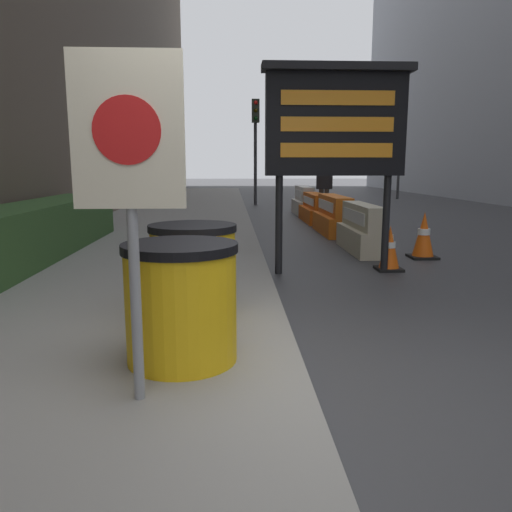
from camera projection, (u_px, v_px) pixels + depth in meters
The scene contains 15 objects.
ground_plane at pixel (309, 400), 3.15m from camera, with size 120.00×120.00×0.00m, color #38383A.
hedge_strip at pixel (25, 234), 6.88m from camera, with size 0.90×6.54×0.77m.
barrel_drum_foreground at pixel (181, 302), 3.33m from camera, with size 0.77×0.77×0.80m.
barrel_drum_middle at pixel (193, 270), 4.37m from camera, with size 0.77×0.77×0.80m.
warning_sign at pixel (129, 162), 2.59m from camera, with size 0.58×0.08×1.88m.
message_board at pixel (336, 124), 6.59m from camera, with size 1.97×0.36×2.76m.
jersey_barrier_cream at pixel (362, 231), 8.65m from camera, with size 0.52×1.81×0.82m.
jersey_barrier_orange_near at pixel (334, 217), 10.98m from camera, with size 0.63×2.01×0.83m.
jersey_barrier_orange_far at pixel (316, 209), 13.39m from camera, with size 0.64×2.07×0.75m.
jersey_barrier_white at pixel (304, 202), 15.50m from camera, with size 0.57×1.83×0.86m.
traffic_cone_near at pixel (424, 236), 8.01m from camera, with size 0.42×0.42×0.75m.
traffic_cone_mid at pixel (390, 249), 7.06m from camera, with size 0.36×0.36×0.64m.
traffic_light_near_curb at pixel (256, 129), 18.77m from camera, with size 0.28×0.45×3.93m.
traffic_light_far_side at pixel (401, 135), 22.38m from camera, with size 0.28×0.45×3.94m.
pedestrian_worker at pixel (324, 183), 14.27m from camera, with size 0.48×0.33×1.71m.
Camera 1 is at (-0.48, -2.92, 1.45)m, focal length 35.00 mm.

